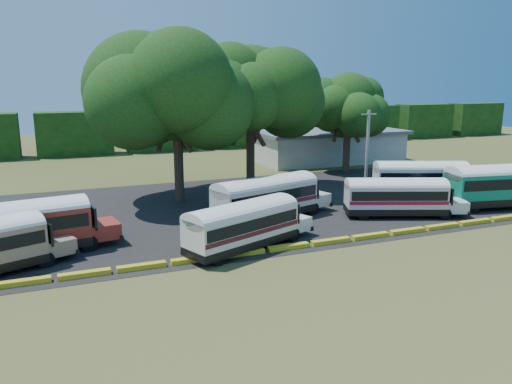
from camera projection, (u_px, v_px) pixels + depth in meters
name	position (u px, v px, depth m)	size (l,w,h in m)	color
ground	(317.00, 251.00, 30.55)	(160.00, 160.00, 0.00)	#324316
asphalt_strip	(259.00, 205.00, 41.79)	(64.00, 24.00, 0.02)	black
curb	(310.00, 244.00, 31.43)	(53.70, 0.45, 0.30)	gold
terminal_building	(329.00, 146.00, 63.80)	(19.00, 9.00, 4.00)	beige
treeline_backdrop	(161.00, 130.00, 73.40)	(130.00, 4.00, 6.00)	black
bus_red	(18.00, 226.00, 29.16)	(10.54, 4.12, 3.38)	black
bus_cream_west	(245.00, 223.00, 30.47)	(9.44, 5.55, 3.04)	black
bus_cream_east	(268.00, 196.00, 36.98)	(10.41, 5.27, 3.33)	black
bus_white_red	(398.00, 195.00, 37.98)	(9.35, 5.40, 3.01)	black
bus_white_blue	(423.00, 177.00, 44.53)	(10.00, 5.90, 3.23)	black
bus_teal	(504.00, 183.00, 40.65)	(11.22, 4.49, 3.59)	black
tree_west	(176.00, 86.00, 41.42)	(12.56, 12.56, 14.44)	#34251A
tree_center	(250.00, 87.00, 45.82)	(10.16, 10.16, 13.42)	#34251A
tree_east	(348.00, 100.00, 54.99)	(8.21, 8.21, 11.14)	#34251A
utility_pole	(367.00, 149.00, 47.09)	(1.60, 0.30, 7.54)	gray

